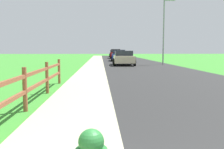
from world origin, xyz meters
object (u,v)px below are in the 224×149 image
object	(u,v)px
parked_car_red	(116,54)
street_lamp	(165,26)
parked_car_blue	(119,55)
parked_car_black	(114,53)
parked_suv_beige	(124,58)

from	to	relation	value
parked_car_red	street_lamp	world-z (taller)	street_lamp
parked_car_blue	parked_car_red	world-z (taller)	parked_car_red
parked_car_black	parked_car_blue	bearing A→B (deg)	-91.34
parked_car_red	street_lamp	size ratio (longest dim) A/B	0.67
parked_car_blue	parked_car_red	xyz separation A→B (m)	(0.15, 9.13, 0.05)
parked_car_black	street_lamp	size ratio (longest dim) A/B	0.70
parked_suv_beige	street_lamp	xyz separation A→B (m)	(4.23, 0.56, 3.23)
parked_suv_beige	parked_car_blue	bearing A→B (deg)	88.61
parked_suv_beige	parked_car_red	size ratio (longest dim) A/B	1.02
parked_car_blue	parked_car_black	size ratio (longest dim) A/B	1.03
parked_car_blue	parked_car_black	bearing A→B (deg)	88.66
parked_car_red	parked_car_black	bearing A→B (deg)	88.29
parked_car_red	parked_car_black	size ratio (longest dim) A/B	0.96
parked_suv_beige	parked_car_red	distance (m)	18.27
parked_suv_beige	street_lamp	bearing A→B (deg)	7.51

